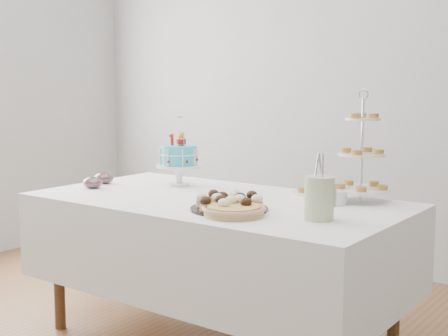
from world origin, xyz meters
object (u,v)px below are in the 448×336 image
Objects in this scene: pastry_plate at (316,192)px; jam_bowl_b at (104,178)px; plate_stack at (329,197)px; table at (217,242)px; tiered_stand at (362,155)px; jam_bowl_a at (93,183)px; birthday_cake at (179,167)px; cupcake_tray at (229,202)px; utensil_pitcher at (319,196)px; pie at (234,210)px.

jam_bowl_b is (-1.20, -0.40, 0.02)m from pastry_plate.
plate_stack is 0.24m from pastry_plate.
jam_bowl_b is at bearing 179.93° from table.
jam_bowl_a is at bearing -159.21° from tiered_stand.
pastry_plate is (0.36, 0.40, 0.24)m from table.
plate_stack is (0.96, 0.02, -0.08)m from birthday_cake.
cupcake_tray is at bearing -124.89° from plate_stack.
pastry_plate is 0.63m from utensil_pitcher.
tiered_stand is at bearing 55.22° from cupcake_tray.
table is at bearing -149.22° from tiered_stand.
table is 16.73× the size of jam_bowl_b.
plate_stack is at bearing -46.38° from pastry_plate.
pastry_plate is at bearing 174.02° from tiered_stand.
tiered_stand reaches higher than plate_stack.
plate_stack is at bearing -124.44° from tiered_stand.
utensil_pitcher is (0.35, 0.15, 0.08)m from pie.
table is 4.79× the size of birthday_cake.
pie is (0.09, -0.09, -0.01)m from cupcake_tray.
cupcake_tray is 0.99m from jam_bowl_a.
jam_bowl_b is at bearing -160.67° from birthday_cake.
jam_bowl_b is at bearing 169.16° from cupcake_tray.
jam_bowl_a is 0.38× the size of utensil_pitcher.
jam_bowl_b reaches higher than pie.
cupcake_tray is at bearing -102.35° from pastry_plate.
table is at bearing 138.02° from cupcake_tray.
cupcake_tray is 0.73m from tiered_stand.
tiered_stand reaches higher than utensil_pitcher.
birthday_cake is (-0.43, 0.20, 0.34)m from table.
table is at bearing -156.74° from plate_stack.
jam_bowl_a is at bearing 177.24° from cupcake_tray.
pastry_plate is 0.87× the size of utensil_pitcher.
jam_bowl_a is at bearing -139.87° from birthday_cake.
plate_stack is at bearing 55.11° from cupcake_tray.
tiered_stand reaches higher than jam_bowl_b.
pastry_plate is at bearing 18.42° from jam_bowl_b.
tiered_stand reaches higher than cupcake_tray.
cupcake_tray is at bearing -41.98° from table.
table is at bearing -0.07° from jam_bowl_b.
pie is (0.31, -0.29, 0.25)m from table.
jam_bowl_b is 1.51m from utensil_pitcher.
table is at bearing 11.48° from jam_bowl_a.
pie is at bearing -112.11° from plate_stack.
cupcake_tray is 0.52m from plate_stack.
birthday_cake is 0.90m from pie.
utensil_pitcher is at bearing -24.64° from birthday_cake.
plate_stack is at bearing 92.52° from utensil_pitcher.
cupcake_tray is 3.31× the size of jam_bowl_a.
birthday_cake is at bearing -170.98° from tiered_stand.
pie is 1.65× the size of plate_stack.
utensil_pitcher is at bearing 23.32° from pie.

